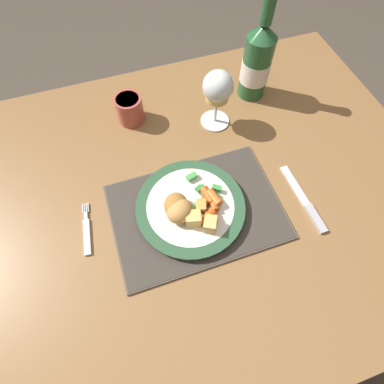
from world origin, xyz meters
The scene contains 13 objects.
ground_plane centered at (0.00, 0.00, 0.00)m, with size 6.00×6.00×0.00m, color #4C4238.
dining_table centered at (0.00, 0.00, 0.65)m, with size 1.28×0.89×0.74m.
placemat centered at (0.05, -0.05, 0.74)m, with size 0.37×0.25×0.01m.
dinner_plate centered at (0.04, -0.04, 0.76)m, with size 0.24×0.24×0.02m.
breaded_croquettes centered at (0.01, -0.05, 0.79)m, with size 0.07×0.09×0.04m.
green_beans_pile centered at (0.08, -0.03, 0.77)m, with size 0.08×0.10×0.02m.
glazed_carrots centered at (0.08, -0.06, 0.78)m, with size 0.06×0.09×0.02m.
fork centered at (-0.19, -0.02, 0.74)m, with size 0.03×0.12×0.01m.
table_knife centered at (0.29, -0.11, 0.74)m, with size 0.02×0.18×0.01m.
wine_glass centered at (0.18, 0.18, 0.85)m, with size 0.08×0.08×0.15m.
bottle centered at (0.32, 0.25, 0.84)m, with size 0.08×0.08×0.27m.
roast_potatoes centered at (0.05, -0.09, 0.78)m, with size 0.06×0.08×0.03m.
drinking_cup centered at (-0.02, 0.26, 0.78)m, with size 0.07×0.07×0.07m.
Camera 1 is at (-0.05, -0.32, 1.34)m, focal length 28.00 mm.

